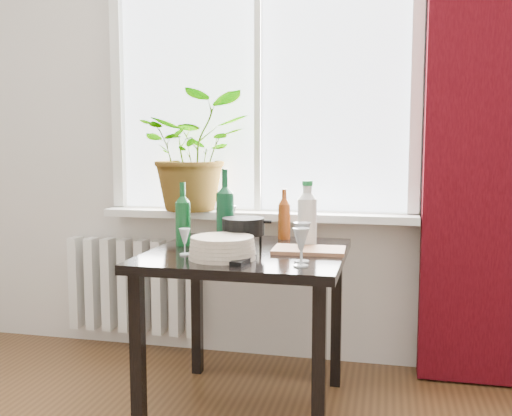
% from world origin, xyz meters
% --- Properties ---
extents(window, '(1.72, 0.08, 1.62)m').
position_xyz_m(window, '(0.00, 2.22, 1.60)').
color(window, white).
rests_on(window, ground).
extents(windowsill, '(1.72, 0.20, 0.04)m').
position_xyz_m(windowsill, '(0.00, 2.15, 0.82)').
color(windowsill, white).
rests_on(windowsill, ground).
extents(curtain, '(0.50, 0.12, 2.56)m').
position_xyz_m(curtain, '(1.12, 2.12, 1.30)').
color(curtain, '#35040A').
rests_on(curtain, ground).
extents(radiator, '(0.80, 0.10, 0.55)m').
position_xyz_m(radiator, '(-0.75, 2.18, 0.38)').
color(radiator, silver).
rests_on(radiator, ground).
extents(table, '(0.85, 0.85, 0.74)m').
position_xyz_m(table, '(0.10, 1.55, 0.65)').
color(table, black).
rests_on(table, ground).
extents(potted_plant, '(0.73, 0.69, 0.65)m').
position_xyz_m(potted_plant, '(-0.34, 2.12, 1.17)').
color(potted_plant, '#3C6A1C').
rests_on(potted_plant, windowsill).
extents(wine_bottle_left, '(0.09, 0.09, 0.30)m').
position_xyz_m(wine_bottle_left, '(-0.22, 1.61, 0.89)').
color(wine_bottle_left, '#0D481D').
rests_on(wine_bottle_left, table).
extents(wine_bottle_right, '(0.11, 0.11, 0.36)m').
position_xyz_m(wine_bottle_right, '(-0.04, 1.69, 0.92)').
color(wine_bottle_right, '#0B3D20').
rests_on(wine_bottle_right, table).
extents(bottle_amber, '(0.07, 0.07, 0.25)m').
position_xyz_m(bottle_amber, '(0.20, 1.90, 0.87)').
color(bottle_amber, maroon).
rests_on(bottle_amber, table).
extents(cleaning_bottle, '(0.10, 0.10, 0.31)m').
position_xyz_m(cleaning_bottle, '(0.34, 1.70, 0.90)').
color(cleaning_bottle, silver).
rests_on(cleaning_bottle, table).
extents(wineglass_front_right, '(0.08, 0.08, 0.15)m').
position_xyz_m(wineglass_front_right, '(0.38, 1.27, 0.82)').
color(wineglass_front_right, silver).
rests_on(wineglass_front_right, table).
extents(wineglass_far_right, '(0.08, 0.08, 0.16)m').
position_xyz_m(wineglass_far_right, '(0.37, 1.35, 0.82)').
color(wineglass_far_right, '#B5BBC3').
rests_on(wineglass_far_right, table).
extents(wineglass_back_center, '(0.12, 0.12, 0.21)m').
position_xyz_m(wineglass_back_center, '(0.32, 1.83, 0.84)').
color(wineglass_back_center, silver).
rests_on(wineglass_back_center, table).
extents(wineglass_back_left, '(0.10, 0.10, 0.18)m').
position_xyz_m(wineglass_back_left, '(-0.05, 1.79, 0.83)').
color(wineglass_back_left, '#B4B8C1').
rests_on(wineglass_back_left, table).
extents(wineglass_front_left, '(0.05, 0.05, 0.11)m').
position_xyz_m(wineglass_front_left, '(-0.13, 1.38, 0.80)').
color(wineglass_front_left, silver).
rests_on(wineglass_front_left, table).
extents(plate_stack, '(0.35, 0.35, 0.09)m').
position_xyz_m(plate_stack, '(0.04, 1.35, 0.78)').
color(plate_stack, beige).
rests_on(plate_stack, table).
extents(fondue_pot, '(0.27, 0.25, 0.15)m').
position_xyz_m(fondue_pot, '(0.08, 1.55, 0.81)').
color(fondue_pot, black).
rests_on(fondue_pot, table).
extents(tv_remote, '(0.07, 0.17, 0.02)m').
position_xyz_m(tv_remote, '(0.15, 1.29, 0.75)').
color(tv_remote, black).
rests_on(tv_remote, table).
extents(cutting_board, '(0.32, 0.21, 0.02)m').
position_xyz_m(cutting_board, '(0.37, 1.57, 0.75)').
color(cutting_board, '#9C6746').
rests_on(cutting_board, table).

